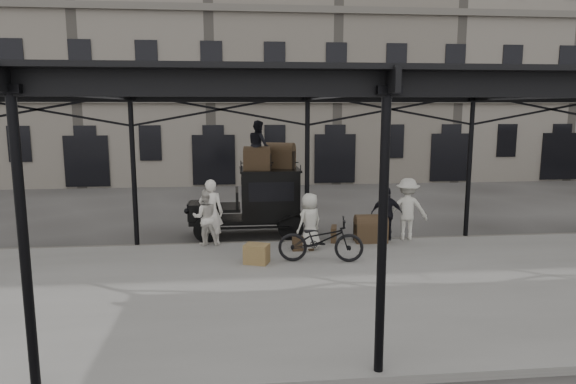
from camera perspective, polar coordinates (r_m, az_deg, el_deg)
name	(u,v)px	position (r m, az deg, el deg)	size (l,w,h in m)	color
ground	(317,265)	(13.70, 3.27, -8.09)	(120.00, 120.00, 0.00)	#383533
platform	(331,288)	(11.81, 4.86, -10.63)	(28.00, 8.00, 0.15)	slate
canopy	(332,85)	(11.38, 4.91, 11.80)	(22.50, 9.00, 4.74)	black
building_frontage	(269,57)	(31.10, -2.10, 14.74)	(64.00, 8.00, 14.00)	slate
taxi	(260,199)	(16.47, -3.14, -0.78)	(3.65, 1.55, 2.18)	black
porter_left	(211,212)	(15.01, -8.55, -2.23)	(0.70, 0.46, 1.93)	silver
porter_midleft	(206,217)	(15.05, -9.08, -2.79)	(0.79, 0.62, 1.63)	beige
porter_centre	(310,222)	(14.37, 2.44, -3.30)	(0.79, 0.51, 1.61)	beige
porter_official	(387,214)	(15.70, 10.93, -2.38)	(0.94, 0.39, 1.61)	black
porter_right	(407,209)	(15.85, 13.10, -1.85)	(1.21, 0.69, 1.87)	beige
bicycle	(321,240)	(13.34, 3.66, -5.32)	(0.77, 2.21, 1.16)	black
porter_roof	(259,145)	(16.16, -3.29, 5.25)	(0.75, 0.58, 1.54)	black
steamer_trunk_roof_near	(257,160)	(16.04, -3.43, 3.56)	(0.83, 0.51, 0.61)	#422D1E
steamer_trunk_roof_far	(280,157)	(16.54, -0.89, 3.87)	(0.92, 0.56, 0.68)	#422D1E
steamer_trunk_platform	(371,230)	(15.50, 9.16, -4.22)	(0.94, 0.57, 0.69)	#422D1E
wicker_hamper	(257,254)	(13.27, -3.51, -6.87)	(0.60, 0.45, 0.50)	olive
suitcase_upright	(334,234)	(15.44, 5.10, -4.65)	(0.15, 0.60, 0.45)	#422D1E
suitcase_flat	(303,244)	(14.40, 1.68, -5.75)	(0.60, 0.15, 0.40)	#422D1E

